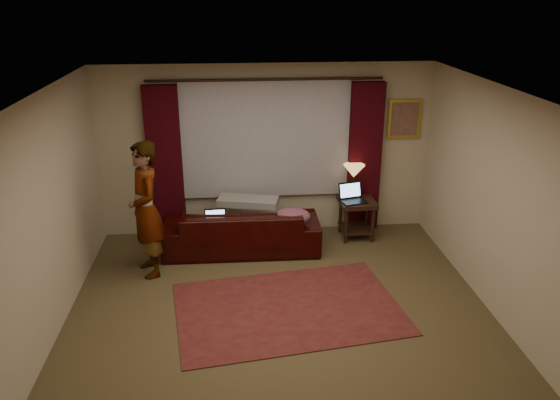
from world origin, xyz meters
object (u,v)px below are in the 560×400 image
object	(u,v)px
laptop_sofa	(216,220)
end_table	(356,219)
sofa	(241,221)
tiffany_lamp	(353,181)
person	(146,210)
laptop_table	(354,194)

from	to	relation	value
laptop_sofa	end_table	distance (m)	2.18
sofa	laptop_sofa	bearing A→B (deg)	27.29
tiffany_lamp	person	xyz separation A→B (m)	(-2.95, -0.98, 0.04)
end_table	person	distance (m)	3.18
sofa	end_table	size ratio (longest dim) A/B	3.67
sofa	laptop_sofa	world-z (taller)	sofa
sofa	person	distance (m)	1.45
sofa	person	world-z (taller)	person
tiffany_lamp	sofa	bearing A→B (deg)	-166.90
laptop_table	laptop_sofa	bearing A→B (deg)	176.26
sofa	laptop_table	size ratio (longest dim) A/B	5.58
end_table	laptop_table	xyz separation A→B (m)	(-0.07, -0.07, 0.44)
sofa	laptop_table	xyz separation A→B (m)	(1.68, 0.20, 0.29)
end_table	tiffany_lamp	distance (m)	0.58
laptop_table	person	size ratio (longest dim) A/B	0.22
tiffany_lamp	end_table	bearing A→B (deg)	-70.80
sofa	tiffany_lamp	world-z (taller)	tiffany_lamp
tiffany_lamp	laptop_table	size ratio (longest dim) A/B	1.28
laptop_sofa	tiffany_lamp	world-z (taller)	tiffany_lamp
laptop_table	person	xyz separation A→B (m)	(-2.93, -0.78, 0.17)
tiffany_lamp	laptop_table	xyz separation A→B (m)	(-0.03, -0.20, -0.12)
end_table	laptop_table	world-z (taller)	laptop_table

